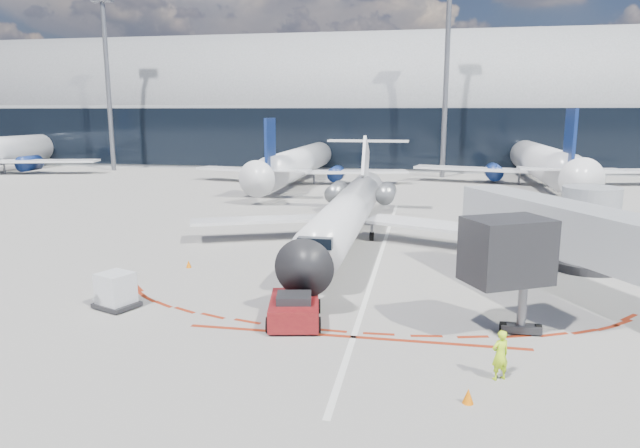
% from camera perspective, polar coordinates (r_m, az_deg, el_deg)
% --- Properties ---
extents(ground, '(260.00, 260.00, 0.00)m').
position_cam_1_polar(ground, '(34.55, 5.75, -4.00)').
color(ground, slate).
rests_on(ground, ground).
extents(apron_centerline, '(0.25, 40.00, 0.01)m').
position_cam_1_polar(apron_centerline, '(36.48, 6.02, -3.18)').
color(apron_centerline, silver).
rests_on(apron_centerline, ground).
extents(apron_stop_bar, '(14.00, 0.25, 0.01)m').
position_cam_1_polar(apron_stop_bar, '(23.69, 3.37, -11.21)').
color(apron_stop_bar, maroon).
rests_on(apron_stop_bar, ground).
extents(terminal_building, '(150.00, 24.15, 24.00)m').
position_cam_1_polar(terminal_building, '(98.26, 9.10, 10.78)').
color(terminal_building, '#97999C').
rests_on(terminal_building, ground).
extents(jet_bridge, '(10.03, 15.20, 4.90)m').
position_cam_1_polar(jet_bridge, '(31.65, 23.34, -0.70)').
color(jet_bridge, '#999DA2').
rests_on(jet_bridge, ground).
extents(light_mast_west, '(0.70, 0.70, 25.00)m').
position_cam_1_polar(light_mast_west, '(94.24, -20.41, 12.64)').
color(light_mast_west, slate).
rests_on(light_mast_west, ground).
extents(light_mast_centre, '(0.70, 0.70, 25.00)m').
position_cam_1_polar(light_mast_centre, '(81.36, 12.47, 13.40)').
color(light_mast_centre, slate).
rests_on(light_mast_centre, ground).
extents(regional_jet, '(22.79, 28.11, 7.04)m').
position_cam_1_polar(regional_jet, '(39.14, 2.91, 1.36)').
color(regional_jet, silver).
rests_on(regional_jet, ground).
extents(pushback_tug, '(2.80, 5.45, 1.39)m').
position_cam_1_polar(pushback_tug, '(24.99, -2.58, -8.50)').
color(pushback_tug, '#5C0D11').
rests_on(pushback_tug, ground).
extents(ramp_worker, '(0.77, 0.68, 1.78)m').
position_cam_1_polar(ramp_worker, '(20.81, 17.57, -12.38)').
color(ramp_worker, '#C2F81A').
rests_on(ramp_worker, ground).
extents(uld_container, '(2.23, 2.08, 1.69)m').
position_cam_1_polar(uld_container, '(28.32, -19.75, -6.30)').
color(uld_container, black).
rests_on(uld_container, ground).
extents(safety_cone_left, '(0.32, 0.32, 0.44)m').
position_cam_1_polar(safety_cone_left, '(34.43, -13.00, -3.92)').
color(safety_cone_left, orange).
rests_on(safety_cone_left, ground).
extents(safety_cone_right, '(0.36, 0.36, 0.50)m').
position_cam_1_polar(safety_cone_right, '(19.27, 14.59, -16.31)').
color(safety_cone_right, orange).
rests_on(safety_cone_right, ground).
extents(bg_airliner_1, '(32.29, 34.19, 10.45)m').
position_cam_1_polar(bg_airliner_1, '(72.99, -2.10, 8.21)').
color(bg_airliner_1, silver).
rests_on(bg_airliner_1, ground).
extents(bg_airliner_2, '(35.96, 38.08, 11.64)m').
position_cam_1_polar(bg_airliner_2, '(77.09, 21.13, 8.08)').
color(bg_airliner_2, silver).
rests_on(bg_airliner_2, ground).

